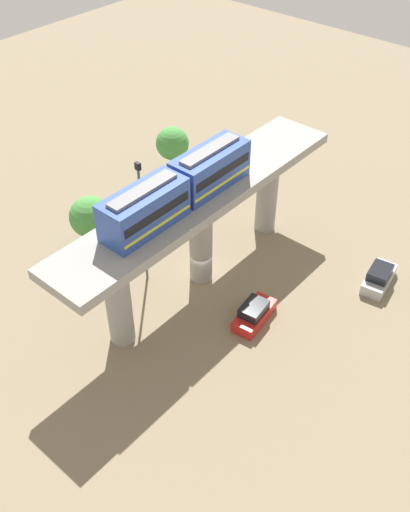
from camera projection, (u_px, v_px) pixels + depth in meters
ground_plane at (201, 277)px, 50.10m from camera, size 120.00×120.00×0.00m
viaduct at (201, 215)px, 45.88m from camera, size 5.20×28.00×8.77m
train at (179, 188)px, 42.04m from camera, size 2.64×13.55×3.24m
parked_car_red at (254, 314)px, 45.75m from camera, size 2.34×4.40×1.76m
parked_car_silver at (379, 277)px, 48.93m from camera, size 2.44×4.43×1.76m
tree_near_viaduct at (90, 217)px, 51.04m from camera, size 3.68×3.68×5.19m
tree_mid_lot at (172, 144)px, 60.36m from camera, size 3.43×3.43×5.25m
signal_post at (142, 219)px, 45.98m from camera, size 0.44×0.28×11.37m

